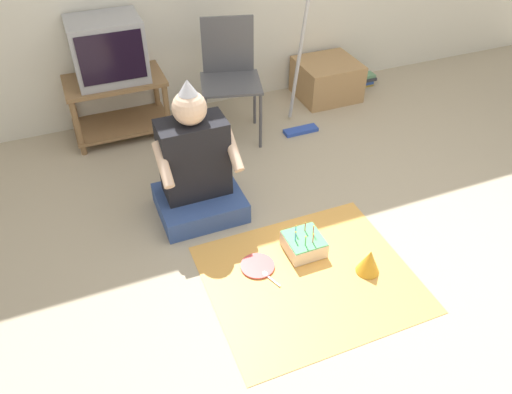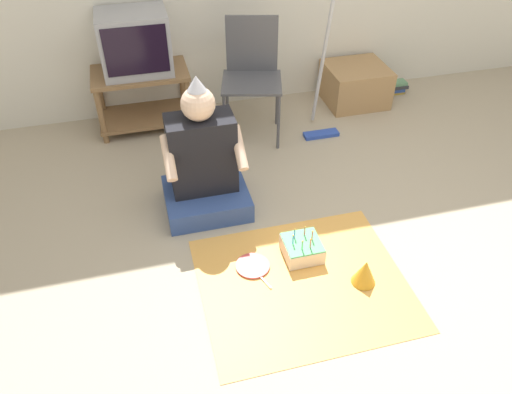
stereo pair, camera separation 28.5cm
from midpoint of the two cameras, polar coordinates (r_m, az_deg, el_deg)
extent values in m
plane|color=tan|center=(3.01, 15.70, -8.42)|extent=(16.00, 16.00, 0.00)
cube|color=olive|center=(4.02, -11.16, 13.67)|extent=(0.73, 0.43, 0.03)
cube|color=olive|center=(4.19, -10.53, 9.06)|extent=(0.73, 0.43, 0.02)
cylinder|color=olive|center=(3.96, -15.34, 8.88)|extent=(0.04, 0.04, 0.48)
cylinder|color=olive|center=(3.98, -5.64, 10.38)|extent=(0.04, 0.04, 0.48)
cylinder|color=olive|center=(4.28, -15.57, 11.28)|extent=(0.04, 0.04, 0.48)
cylinder|color=olive|center=(4.31, -6.53, 12.67)|extent=(0.04, 0.04, 0.48)
cube|color=#99999E|center=(3.93, -11.63, 16.87)|extent=(0.51, 0.39, 0.45)
cube|color=black|center=(3.74, -11.35, 15.98)|extent=(0.45, 0.01, 0.35)
cube|color=#4C4C51|center=(3.80, 1.71, 12.88)|extent=(0.53, 0.50, 0.02)
cube|color=#4C4C51|center=(3.89, 1.71, 16.99)|extent=(0.38, 0.12, 0.43)
cylinder|color=#4C4C51|center=(3.76, -1.40, 8.50)|extent=(0.02, 0.02, 0.46)
cylinder|color=#4C4C51|center=(3.77, 4.78, 8.46)|extent=(0.02, 0.02, 0.46)
cylinder|color=#4C4C51|center=(4.07, -1.28, 11.12)|extent=(0.02, 0.02, 0.46)
cylinder|color=#4C4C51|center=(4.08, 4.46, 11.08)|extent=(0.02, 0.02, 0.46)
cube|color=#A87F51|center=(4.55, 13.06, 12.39)|extent=(0.51, 0.48, 0.33)
cube|color=#2D4CB2|center=(4.07, 9.46, 7.03)|extent=(0.28, 0.09, 0.03)
cylinder|color=#B7B7BC|center=(3.89, 9.77, 14.97)|extent=(0.03, 0.24, 1.12)
cube|color=#A88933|center=(4.86, 17.09, 11.43)|extent=(0.17, 0.12, 0.02)
cube|color=#284793|center=(4.85, 17.22, 11.72)|extent=(0.15, 0.13, 0.03)
cube|color=#333338|center=(4.84, 17.34, 12.01)|extent=(0.19, 0.13, 0.03)
cube|color=#60936B|center=(4.84, 17.46, 12.29)|extent=(0.17, 0.10, 0.03)
cube|color=#334C8C|center=(3.28, -3.20, -0.27)|extent=(0.53, 0.46, 0.14)
cube|color=black|center=(3.12, -3.59, 4.87)|extent=(0.41, 0.23, 0.51)
sphere|color=beige|center=(2.93, -3.87, 10.47)|extent=(0.20, 0.20, 0.20)
cone|color=silver|center=(2.87, -3.98, 12.78)|extent=(0.11, 0.11, 0.09)
cylinder|color=beige|center=(2.95, -7.25, 4.35)|extent=(0.06, 0.27, 0.21)
cylinder|color=beige|center=(3.02, 0.77, 5.55)|extent=(0.06, 0.27, 0.21)
cube|color=#EFA84C|center=(2.87, 8.26, -9.84)|extent=(1.15, 0.99, 0.01)
cube|color=#F4E0C6|center=(2.98, 8.03, -6.00)|extent=(0.22, 0.22, 0.10)
cube|color=#4CB266|center=(2.94, 8.12, -5.28)|extent=(0.21, 0.21, 0.01)
cylinder|color=#EA4C4C|center=(2.95, 9.21, -4.57)|extent=(0.01, 0.01, 0.07)
sphere|color=#FFCC4C|center=(2.92, 9.29, -4.01)|extent=(0.01, 0.01, 0.01)
cylinder|color=#EA4C4C|center=(2.97, 8.33, -4.09)|extent=(0.01, 0.01, 0.07)
sphere|color=#FFCC4C|center=(2.94, 8.40, -3.52)|extent=(0.01, 0.01, 0.01)
cylinder|color=#4C7FE5|center=(2.94, 7.20, -4.37)|extent=(0.01, 0.01, 0.07)
sphere|color=#FFCC4C|center=(2.92, 7.26, -3.80)|extent=(0.01, 0.01, 0.01)
cylinder|color=#4C7FE5|center=(2.91, 7.06, -5.08)|extent=(0.01, 0.01, 0.07)
sphere|color=#FFCC4C|center=(2.88, 7.13, -4.51)|extent=(0.01, 0.01, 0.01)
cylinder|color=#66C666|center=(2.88, 8.15, -5.69)|extent=(0.01, 0.01, 0.07)
sphere|color=#FFCC4C|center=(2.85, 8.22, -5.13)|extent=(0.01, 0.01, 0.01)
cylinder|color=#EA4C4C|center=(2.90, 9.06, -5.47)|extent=(0.01, 0.01, 0.07)
sphere|color=#FFCC4C|center=(2.87, 9.14, -4.91)|extent=(0.01, 0.01, 0.01)
cone|color=gold|center=(2.88, 15.16, -8.40)|extent=(0.14, 0.14, 0.16)
cylinder|color=#D84C4C|center=(2.92, 2.43, -7.98)|extent=(0.20, 0.20, 0.01)
ellipsoid|color=white|center=(2.88, 3.17, -8.95)|extent=(0.04, 0.05, 0.01)
cube|color=white|center=(2.84, 4.04, -9.85)|extent=(0.05, 0.10, 0.01)
camera|label=1|loc=(0.14, -87.14, 2.35)|focal=35.00mm
camera|label=2|loc=(0.14, 92.86, -2.35)|focal=35.00mm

